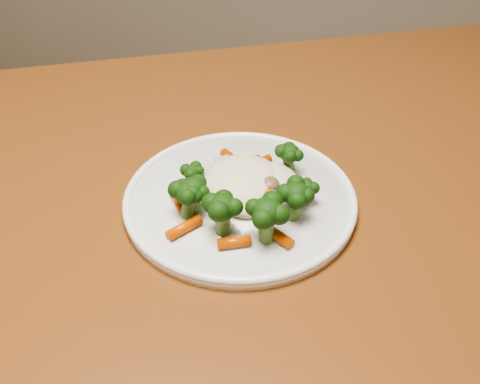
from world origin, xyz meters
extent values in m
cube|color=brown|center=(-0.13, 0.04, 0.73)|extent=(1.43, 1.22, 0.04)
cube|color=brown|center=(0.23, 0.57, 0.35)|extent=(0.08, 0.08, 0.71)
cylinder|color=white|center=(-0.17, 0.01, 0.76)|extent=(0.27, 0.27, 0.01)
ellipsoid|color=beige|center=(-0.17, 0.02, 0.78)|extent=(0.12, 0.10, 0.04)
ellipsoid|color=black|center=(-0.21, -0.03, 0.78)|extent=(0.05, 0.05, 0.04)
ellipsoid|color=black|center=(-0.17, -0.05, 0.78)|extent=(0.05, 0.05, 0.05)
ellipsoid|color=black|center=(-0.12, -0.06, 0.79)|extent=(0.06, 0.06, 0.05)
ellipsoid|color=black|center=(-0.10, -0.01, 0.78)|extent=(0.05, 0.05, 0.04)
ellipsoid|color=black|center=(-0.09, 0.01, 0.78)|extent=(0.03, 0.03, 0.03)
ellipsoid|color=black|center=(-0.12, 0.07, 0.78)|extent=(0.04, 0.04, 0.04)
ellipsoid|color=black|center=(-0.22, 0.02, 0.78)|extent=(0.03, 0.03, 0.03)
ellipsoid|color=black|center=(-0.22, -0.03, 0.78)|extent=(0.05, 0.05, 0.04)
cylinder|color=#D45005|center=(-0.18, 0.06, 0.77)|extent=(0.03, 0.05, 0.01)
cylinder|color=#D45005|center=(-0.16, 0.07, 0.77)|extent=(0.02, 0.04, 0.01)
cylinder|color=#D45005|center=(-0.12, 0.04, 0.77)|extent=(0.04, 0.03, 0.01)
cylinder|color=#D45005|center=(-0.23, -0.02, 0.77)|extent=(0.03, 0.04, 0.01)
cylinder|color=#D45005|center=(-0.21, -0.06, 0.77)|extent=(0.04, 0.04, 0.01)
cylinder|color=#D45005|center=(-0.16, -0.07, 0.77)|extent=(0.04, 0.02, 0.01)
cylinder|color=#D45005|center=(-0.11, -0.05, 0.77)|extent=(0.04, 0.04, 0.01)
cylinder|color=#D45005|center=(-0.13, 0.01, 0.78)|extent=(0.03, 0.05, 0.01)
cylinder|color=#D45005|center=(-0.18, 0.04, 0.78)|extent=(0.03, 0.05, 0.01)
cylinder|color=#D45005|center=(-0.18, 0.07, 0.77)|extent=(0.05, 0.05, 0.01)
cylinder|color=#D45005|center=(-0.16, 0.07, 0.77)|extent=(0.04, 0.04, 0.01)
ellipsoid|color=brown|center=(-0.16, 0.03, 0.78)|extent=(0.03, 0.03, 0.02)
ellipsoid|color=brown|center=(-0.13, 0.01, 0.78)|extent=(0.02, 0.02, 0.02)
ellipsoid|color=brown|center=(-0.18, 0.01, 0.78)|extent=(0.02, 0.02, 0.01)
cube|color=tan|center=(-0.18, 0.05, 0.78)|extent=(0.03, 0.02, 0.01)
cube|color=tan|center=(-0.16, 0.06, 0.78)|extent=(0.02, 0.02, 0.01)
cube|color=tan|center=(-0.19, 0.05, 0.78)|extent=(0.02, 0.02, 0.01)
cube|color=tan|center=(-0.18, 0.05, 0.78)|extent=(0.02, 0.02, 0.01)
camera|label=1|loc=(-0.06, -0.53, 1.21)|focal=45.00mm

